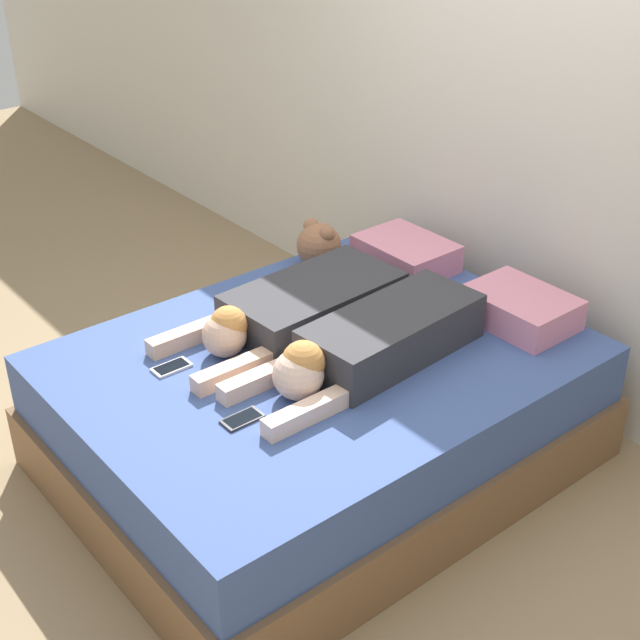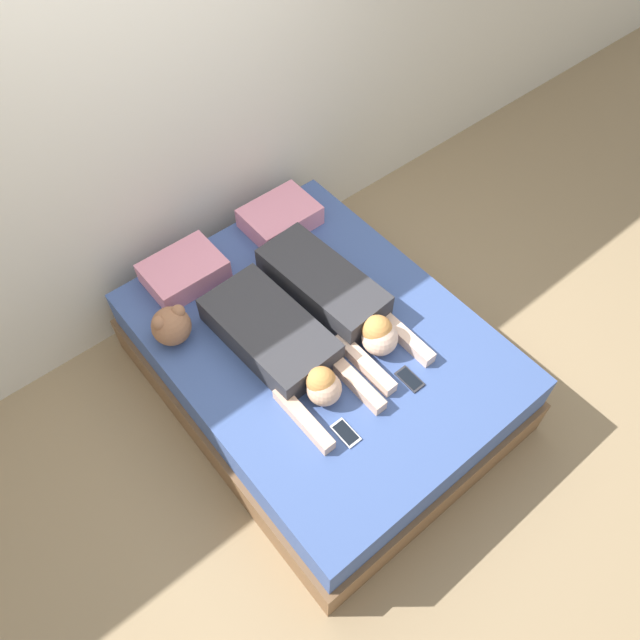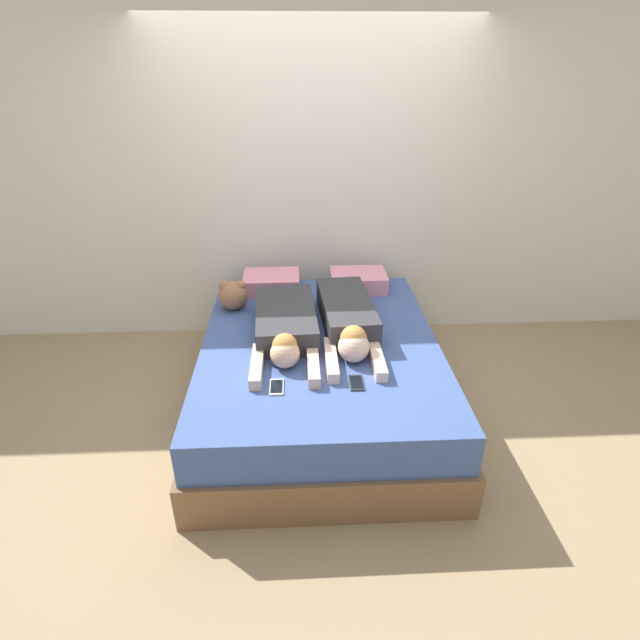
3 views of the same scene
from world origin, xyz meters
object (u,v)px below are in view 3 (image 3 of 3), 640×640
Objects in this scene: pillow_head_left at (272,282)px; cell_phone_left at (277,387)px; person_left at (286,326)px; cell_phone_right at (356,383)px; person_right at (348,320)px; bed at (320,374)px; plush_toy at (233,295)px; pillow_head_right at (358,281)px.

cell_phone_left is at bearing -86.79° from pillow_head_left.
person_left is 7.20× the size of cell_phone_right.
cell_phone_right is (0.46, 0.02, 0.00)m from cell_phone_left.
person_right reaches higher than person_left.
cell_phone_left reaches higher than bed.
person_left is at bearing 85.41° from cell_phone_left.
pillow_head_left reaches higher than cell_phone_left.
pillow_head_left is 0.39× the size of person_right.
cell_phone_right is (0.54, -1.33, -0.06)m from pillow_head_left.
cell_phone_left is (-0.27, -0.53, 0.28)m from bed.
person_left is 0.60m from plush_toy.
person_left is (-0.58, -0.77, 0.02)m from pillow_head_right.
pillow_head_left is 0.70m from pillow_head_right.
pillow_head_left is 2.90× the size of cell_phone_left.
bed is 4.71× the size of pillow_head_left.
cell_phone_right reaches higher than bed.
pillow_head_right is 0.39× the size of person_right.
plush_toy is at bearing -161.87° from pillow_head_right.
plush_toy is (-0.39, 0.45, 0.03)m from person_left.
cell_phone_right is (0.19, -0.51, 0.28)m from bed.
person_left reaches higher than cell_phone_right.
person_left reaches higher than cell_phone_left.
person_right is 0.79m from cell_phone_left.
cell_phone_left is (-0.63, -1.35, -0.06)m from pillow_head_right.
pillow_head_left is 2.90× the size of cell_phone_right.
bed is at bearing 62.74° from cell_phone_left.
pillow_head_left is at bearing 127.06° from person_right.
person_left is at bearing -80.87° from pillow_head_left.
person_right is at bearing -26.32° from plush_toy.
person_left reaches higher than bed.
pillow_head_left reaches higher than bed.
plush_toy is at bearing 128.55° from cell_phone_right.
person_right is at bearing 5.83° from person_left.
pillow_head_right is 1.02m from plush_toy.
cell_phone_left is 0.68× the size of plush_toy.
cell_phone_right is (-0.17, -1.33, -0.06)m from pillow_head_right.
cell_phone_left is at bearing -71.45° from plush_toy.
person_left is at bearing -127.09° from pillow_head_right.
bed is 0.95m from pillow_head_right.
pillow_head_left is 0.91m from person_right.
plush_toy is at bearing -130.39° from pillow_head_left.
cell_phone_left is (-0.47, -0.63, -0.09)m from person_right.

